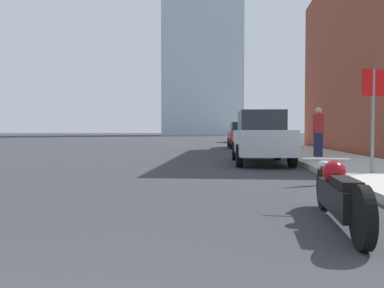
# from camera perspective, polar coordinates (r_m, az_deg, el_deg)

# --- Properties ---
(sidewalk) EXTENTS (2.96, 240.00, 0.15)m
(sidewalk) POSITION_cam_1_polar(r_m,az_deg,el_deg) (41.17, 10.50, 0.54)
(sidewalk) COLOR #B2ADA3
(sidewalk) RESTS_ON ground_plane
(distant_tower) EXTENTS (19.19, 19.19, 63.38)m
(distant_tower) POSITION_cam_1_polar(r_m,az_deg,el_deg) (101.04, 1.95, 19.62)
(distant_tower) COLOR silver
(distant_tower) RESTS_ON ground_plane
(motorcycle) EXTENTS (0.62, 2.45, 0.73)m
(motorcycle) POSITION_cam_1_polar(r_m,az_deg,el_deg) (4.73, 21.42, -7.07)
(motorcycle) COLOR black
(motorcycle) RESTS_ON ground_plane
(parked_car_silver) EXTENTS (1.87, 4.57, 1.77)m
(parked_car_silver) POSITION_cam_1_polar(r_m,az_deg,el_deg) (12.91, 10.37, 1.03)
(parked_car_silver) COLOR #BCBCC1
(parked_car_silver) RESTS_ON ground_plane
(parked_car_red) EXTENTS (1.92, 4.34, 1.66)m
(parked_car_red) POSITION_cam_1_polar(r_m,az_deg,el_deg) (24.34, 7.68, 1.35)
(parked_car_red) COLOR red
(parked_car_red) RESTS_ON ground_plane
(parked_car_yellow) EXTENTS (2.05, 4.67, 1.82)m
(parked_car_yellow) POSITION_cam_1_polar(r_m,az_deg,el_deg) (36.58, 7.10, 1.66)
(parked_car_yellow) COLOR gold
(parked_car_yellow) RESTS_ON ground_plane
(stop_sign) EXTENTS (0.57, 0.26, 2.34)m
(stop_sign) POSITION_cam_1_polar(r_m,az_deg,el_deg) (9.41, 25.87, 5.70)
(stop_sign) COLOR slate
(stop_sign) RESTS_ON sidewalk
(pedestrian) EXTENTS (0.36, 0.26, 1.83)m
(pedestrian) POSITION_cam_1_polar(r_m,az_deg,el_deg) (14.61, 18.69, 1.91)
(pedestrian) COLOR #1E2347
(pedestrian) RESTS_ON sidewalk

